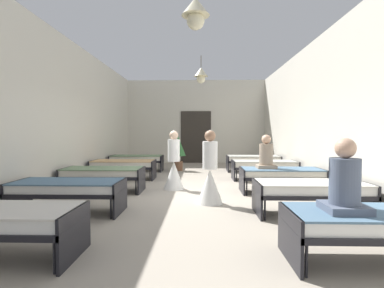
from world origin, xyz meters
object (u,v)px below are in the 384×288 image
(bed_right_row_1, at_px, (311,190))
(bed_left_row_2, at_px, (103,173))
(bed_right_row_2, at_px, (281,174))
(nurse_mid_aisle, at_px, (174,168))
(bed_left_row_1, at_px, (68,188))
(bed_left_row_3, at_px, (124,165))
(bed_right_row_0, at_px, (375,223))
(bed_right_row_4, at_px, (253,159))
(potted_plant, at_px, (178,149))
(patient_seated_primary, at_px, (266,156))
(patient_seated_secondary, at_px, (345,184))
(nurse_near_aisle, at_px, (210,177))
(bed_right_row_3, at_px, (264,165))
(bed_left_row_4, at_px, (137,159))

(bed_right_row_1, bearing_deg, bed_left_row_2, 155.98)
(bed_right_row_2, height_order, nurse_mid_aisle, nurse_mid_aisle)
(bed_left_row_1, distance_m, nurse_mid_aisle, 2.82)
(bed_right_row_2, height_order, bed_left_row_3, same)
(bed_right_row_0, bearing_deg, bed_right_row_1, 90.00)
(bed_right_row_2, bearing_deg, nurse_mid_aisle, 171.95)
(bed_right_row_4, bearing_deg, bed_right_row_2, -90.00)
(potted_plant, bearing_deg, patient_seated_primary, -58.43)
(bed_right_row_4, distance_m, patient_seated_secondary, 7.64)
(bed_left_row_1, bearing_deg, bed_right_row_1, 0.00)
(bed_right_row_4, relative_size, nurse_near_aisle, 1.28)
(bed_right_row_1, relative_size, potted_plant, 1.49)
(bed_right_row_0, xyz_separation_m, nurse_near_aisle, (-1.73, 2.67, 0.09))
(bed_right_row_2, height_order, bed_right_row_4, same)
(bed_left_row_1, height_order, bed_right_row_1, same)
(patient_seated_primary, relative_size, patient_seated_secondary, 1.00)
(bed_right_row_1, bearing_deg, bed_right_row_3, 90.00)
(nurse_near_aisle, xyz_separation_m, patient_seated_secondary, (1.38, -2.69, 0.34))
(bed_right_row_2, relative_size, potted_plant, 1.49)
(bed_left_row_1, relative_size, nurse_near_aisle, 1.28)
(nurse_mid_aisle, bearing_deg, bed_right_row_1, 34.60)
(bed_right_row_2, relative_size, nurse_near_aisle, 1.28)
(bed_right_row_0, xyz_separation_m, bed_left_row_1, (-4.26, 1.90, 0.00))
(bed_left_row_3, height_order, bed_right_row_4, same)
(bed_right_row_2, bearing_deg, bed_right_row_3, 90.00)
(patient_seated_secondary, bearing_deg, bed_left_row_3, 124.38)
(bed_left_row_4, bearing_deg, patient_seated_primary, -43.72)
(potted_plant, bearing_deg, bed_right_row_0, -70.52)
(bed_left_row_3, bearing_deg, bed_right_row_0, -53.21)
(nurse_near_aisle, bearing_deg, bed_left_row_2, 93.22)
(bed_right_row_1, bearing_deg, nurse_near_aisle, 155.86)
(bed_right_row_3, height_order, patient_seated_primary, patient_seated_primary)
(nurse_mid_aisle, xyz_separation_m, patient_seated_secondary, (2.24, -4.19, 0.34))
(bed_left_row_1, bearing_deg, bed_right_row_2, 24.02)
(patient_seated_secondary, height_order, potted_plant, patient_seated_secondary)
(bed_left_row_1, height_order, patient_seated_secondary, patient_seated_secondary)
(bed_left_row_2, height_order, bed_right_row_2, same)
(bed_left_row_4, bearing_deg, bed_right_row_2, -41.71)
(bed_left_row_1, height_order, bed_right_row_2, same)
(potted_plant, bearing_deg, bed_left_row_3, -126.52)
(bed_left_row_3, distance_m, patient_seated_primary, 4.35)
(patient_seated_secondary, bearing_deg, nurse_near_aisle, 117.07)
(nurse_near_aisle, bearing_deg, bed_left_row_1, 134.12)
(nurse_near_aisle, bearing_deg, bed_right_row_4, 7.84)
(bed_right_row_0, height_order, bed_right_row_4, same)
(bed_left_row_4, distance_m, patient_seated_secondary, 8.58)
(bed_right_row_3, relative_size, nurse_mid_aisle, 1.28)
(bed_left_row_3, xyz_separation_m, potted_plant, (1.52, 2.05, 0.36))
(bed_right_row_1, xyz_separation_m, bed_left_row_4, (-4.26, 5.70, 0.00))
(bed_right_row_1, distance_m, bed_right_row_3, 3.80)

